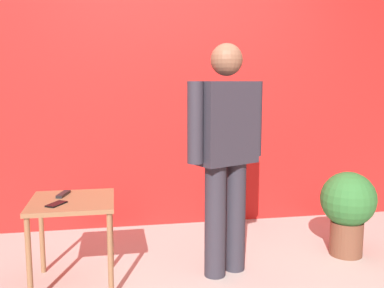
# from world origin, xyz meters

# --- Properties ---
(back_wall_red) EXTENTS (5.34, 0.12, 2.98)m
(back_wall_red) POSITION_xyz_m (0.00, 1.60, 1.49)
(back_wall_red) COLOR red
(back_wall_red) RESTS_ON ground_plane
(standing_person) EXTENTS (0.64, 0.39, 1.66)m
(standing_person) POSITION_xyz_m (0.00, 0.38, 0.93)
(standing_person) COLOR #2D2D38
(standing_person) RESTS_ON ground_plane
(side_table) EXTENTS (0.56, 0.56, 0.61)m
(side_table) POSITION_xyz_m (-1.07, 0.36, 0.52)
(side_table) COLOR olive
(side_table) RESTS_ON ground_plane
(cell_phone) EXTENTS (0.14, 0.16, 0.01)m
(cell_phone) POSITION_xyz_m (-1.16, 0.26, 0.61)
(cell_phone) COLOR black
(cell_phone) RESTS_ON side_table
(tv_remote) EXTENTS (0.09, 0.18, 0.02)m
(tv_remote) POSITION_xyz_m (-1.14, 0.49, 0.62)
(tv_remote) COLOR black
(tv_remote) RESTS_ON side_table
(potted_plant) EXTENTS (0.44, 0.44, 0.69)m
(potted_plant) POSITION_xyz_m (1.06, 0.52, 0.41)
(potted_plant) COLOR brown
(potted_plant) RESTS_ON ground_plane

